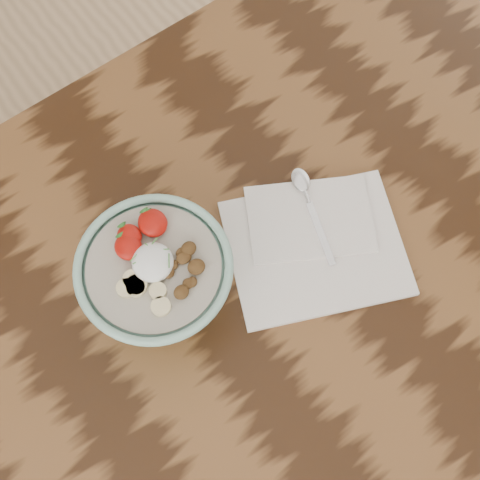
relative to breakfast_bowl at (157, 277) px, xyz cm
name	(u,v)px	position (x,y,z in cm)	size (l,w,h in cm)	color
table	(208,321)	(4.01, -5.23, -16.54)	(160.00, 90.00, 75.00)	black
breakfast_bowl	(157,277)	(0.00, 0.00, 0.00)	(21.30, 21.30, 14.07)	#8CBCAA
napkin	(314,242)	(22.96, -7.16, -6.57)	(32.08, 29.51, 1.59)	white
spoon	(306,193)	(26.49, -0.36, -5.28)	(7.32, 16.47, 0.88)	silver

